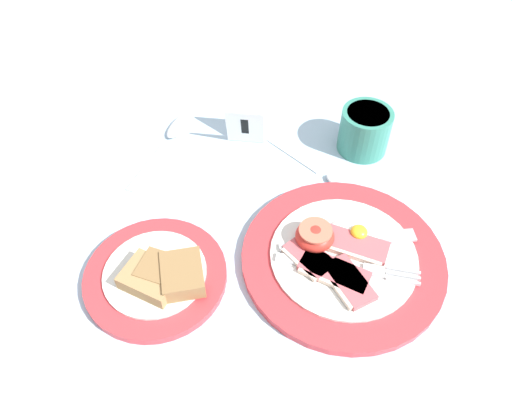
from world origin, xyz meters
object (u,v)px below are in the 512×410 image
bread_plate (162,276)px  teaspoon_near_cup (334,178)px  number_card (249,123)px  teaspoon_by_saucer (174,135)px  breakfast_plate (344,257)px  sugar_cup (367,130)px

bread_plate → teaspoon_near_cup: (0.23, 0.19, -0.01)m
number_card → teaspoon_near_cup: number_card is taller
teaspoon_by_saucer → number_card: bearing=-70.5°
teaspoon_by_saucer → teaspoon_near_cup: size_ratio=1.22×
breakfast_plate → teaspoon_near_cup: breakfast_plate is taller
breakfast_plate → sugar_cup: sugar_cup is taller
bread_plate → teaspoon_by_saucer: size_ratio=0.98×
number_card → teaspoon_near_cup: size_ratio=0.48×
number_card → teaspoon_by_saucer: number_card is taller
number_card → teaspoon_by_saucer: bearing=-175.9°
sugar_cup → teaspoon_by_saucer: 0.31m
breakfast_plate → number_card: (-0.14, 0.24, 0.03)m
bread_plate → sugar_cup: bearing=42.4°
sugar_cup → number_card: bearing=176.2°
breakfast_plate → sugar_cup: size_ratio=3.39×
sugar_cup → teaspoon_by_saucer: (-0.31, 0.01, -0.03)m
sugar_cup → teaspoon_by_saucer: size_ratio=0.42×
sugar_cup → number_card: 0.19m
number_card → sugar_cup: bearing=1.4°
sugar_cup → teaspoon_near_cup: size_ratio=0.52×
sugar_cup → number_card: number_card is taller
number_card → teaspoon_by_saucer: 0.13m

